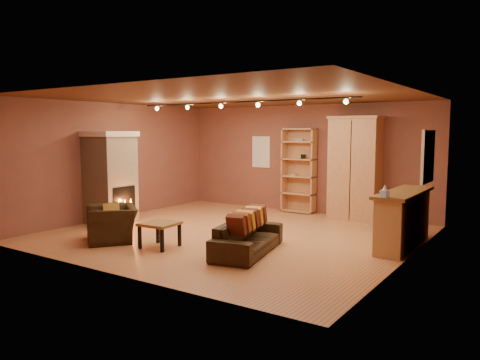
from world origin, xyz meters
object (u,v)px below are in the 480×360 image
Objects in this scene: armoire at (355,168)px; coffee_table at (160,226)px; loveseat at (248,231)px; bookcase at (300,170)px; fireplace at (110,177)px; armchair at (112,218)px; bar_counter at (403,218)px.

armoire reaches higher than coffee_table.
loveseat is at bearing 20.46° from coffee_table.
loveseat is (1.12, -4.23, -0.73)m from bookcase.
fireplace reaches higher than armchair.
armoire is 5.09m from coffee_table.
bookcase is 1.12× the size of loveseat.
bookcase is at bearing 109.15° from armchair.
bookcase is 0.89× the size of armoire.
bookcase is 4.43m from loveseat.
coffee_table is (-1.55, -0.58, 0.01)m from loveseat.
coffee_table is at bearing -113.35° from armoire.
bookcase is at bearing 145.08° from bar_counter.
fireplace is 2.85m from coffee_table.
armchair is at bearing 92.08° from loveseat.
fireplace is 1.97m from armchair.
armoire is 5.74m from armchair.
coffee_table is at bearing -95.13° from bookcase.
fireplace is at bearing 70.18° from loveseat.
fireplace is 0.96× the size of bookcase.
armchair reaches higher than loveseat.
bar_counter is at bearing -50.71° from armoire.
bookcase reaches higher than coffee_table.
bookcase is 1.58m from armoire.
armchair is (-2.68, -0.72, 0.07)m from loveseat.
armchair is (-3.12, -4.75, -0.79)m from armoire.
armchair is at bearing -123.32° from armoire.
armoire is at bearing 37.87° from fireplace.
fireplace is 3.20× the size of coffee_table.
fireplace reaches higher than loveseat.
armchair is at bearing -150.94° from bar_counter.
fireplace is 4.78m from bookcase.
bookcase reaches higher than bar_counter.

